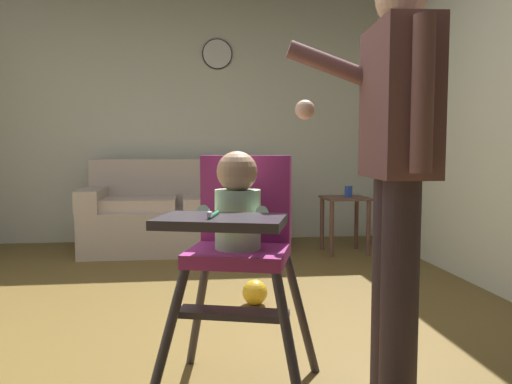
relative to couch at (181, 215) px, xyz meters
name	(u,v)px	position (x,y,z in m)	size (l,w,h in m)	color
ground	(172,355)	(0.01, -2.45, -0.38)	(5.77, 7.47, 0.10)	brown
wall_far	(182,109)	(0.01, 0.52, 1.04)	(4.97, 0.06, 2.75)	silver
couch	(181,215)	(0.00, 0.00, 0.00)	(1.77, 0.86, 0.86)	beige
high_chair	(239,228)	(0.29, -3.02, 0.33)	(0.74, 0.83, 0.95)	#373138
adult_standing	(396,162)	(0.88, -3.07, 0.57)	(0.51, 0.52, 1.60)	#372B31
toy_ball	(255,292)	(0.49, -1.86, -0.25)	(0.16, 0.16, 0.16)	gold
side_table	(345,212)	(1.51, -0.37, 0.05)	(0.40, 0.40, 0.52)	brown
sippy_cup	(348,191)	(1.54, -0.37, 0.24)	(0.07, 0.07, 0.10)	#284CB7
wall_clock	(217,54)	(0.38, 0.48, 1.61)	(0.31, 0.04, 0.31)	white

